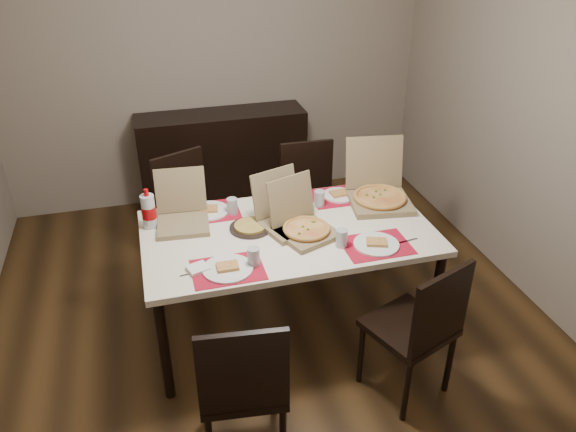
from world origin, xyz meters
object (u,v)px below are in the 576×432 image
at_px(chair_far_right, 310,197).
at_px(pizza_box_center, 303,226).
at_px(sideboard, 223,160).
at_px(chair_near_left, 243,383).
at_px(chair_near_right, 420,326).
at_px(dining_table, 288,239).
at_px(soda_bottle, 149,211).
at_px(chair_far_left, 189,209).
at_px(dip_bowl, 295,209).

bearing_deg(chair_far_right, pizza_box_center, -110.08).
distance_m(chair_far_right, pizza_box_center, 0.99).
height_order(sideboard, chair_near_left, chair_near_left).
height_order(chair_near_right, chair_far_right, same).
bearing_deg(dining_table, sideboard, 93.59).
xyz_separation_m(chair_far_right, soda_bottle, (-1.23, -0.56, 0.35)).
xyz_separation_m(dining_table, soda_bottle, (-0.83, 0.26, 0.18)).
bearing_deg(chair_near_left, soda_bottle, 105.55).
xyz_separation_m(sideboard, chair_far_left, (-0.42, -0.97, 0.06)).
relative_size(dining_table, soda_bottle, 6.77).
bearing_deg(chair_near_right, chair_far_right, 94.63).
distance_m(chair_near_right, chair_far_right, 1.62).
xyz_separation_m(chair_near_left, chair_near_right, (1.02, 0.16, 0.00)).
bearing_deg(dining_table, soda_bottle, 162.31).
bearing_deg(soda_bottle, sideboard, 65.85).
relative_size(chair_near_right, chair_far_left, 1.00).
height_order(dining_table, chair_near_right, chair_near_right).
bearing_deg(dining_table, dip_bowl, 64.15).
xyz_separation_m(dip_bowl, soda_bottle, (-0.93, 0.04, 0.10)).
bearing_deg(chair_far_left, soda_bottle, -115.33).
bearing_deg(soda_bottle, dip_bowl, -2.62).
xyz_separation_m(sideboard, dip_bowl, (0.22, -1.63, 0.31)).
relative_size(sideboard, chair_near_right, 1.61).
bearing_deg(dip_bowl, soda_bottle, 177.38).
xyz_separation_m(chair_near_right, soda_bottle, (-1.36, 1.06, 0.35)).
distance_m(chair_near_left, soda_bottle, 1.31).
bearing_deg(chair_near_right, soda_bottle, 142.10).
distance_m(dining_table, chair_near_right, 0.97).
height_order(dining_table, soda_bottle, soda_bottle).
xyz_separation_m(chair_far_left, soda_bottle, (-0.29, -0.61, 0.35)).
height_order(chair_far_right, soda_bottle, soda_bottle).
xyz_separation_m(chair_near_left, chair_far_right, (0.89, 1.77, 0.00)).
relative_size(sideboard, pizza_box_center, 3.31).
bearing_deg(chair_far_left, chair_near_left, -88.44).
height_order(chair_far_right, dip_bowl, chair_far_right).
xyz_separation_m(dining_table, chair_near_left, (-0.49, -0.95, -0.17)).
relative_size(dining_table, chair_far_left, 1.94).
bearing_deg(sideboard, chair_near_right, -76.16).
bearing_deg(chair_far_left, pizza_box_center, -56.54).
relative_size(chair_near_left, chair_near_right, 1.00).
bearing_deg(pizza_box_center, dining_table, 142.37).
relative_size(sideboard, chair_far_left, 1.61).
relative_size(chair_near_right, chair_far_right, 1.00).
relative_size(dip_bowl, soda_bottle, 0.45).
distance_m(chair_near_left, chair_far_left, 1.83).
height_order(sideboard, pizza_box_center, pizza_box_center).
xyz_separation_m(chair_near_right, dip_bowl, (-0.43, 1.02, 0.25)).
distance_m(pizza_box_center, dip_bowl, 0.29).
bearing_deg(chair_far_right, dip_bowl, -116.32).
bearing_deg(chair_near_right, chair_far_left, 122.72).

